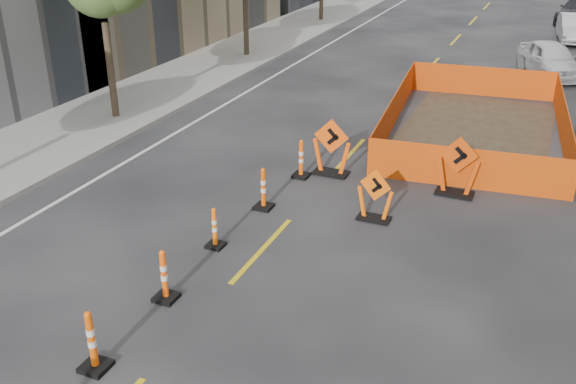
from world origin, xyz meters
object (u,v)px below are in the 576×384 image
at_px(channelizer_2, 92,341).
at_px(parked_car_mid, 574,28).
at_px(channelizer_3, 164,275).
at_px(chevron_sign_right, 458,166).
at_px(chevron_sign_center, 375,195).
at_px(parked_car_near, 550,59).
at_px(channelizer_4, 215,228).
at_px(chevron_sign_left, 332,147).
at_px(channelizer_5, 263,188).
at_px(channelizer_6, 301,159).

height_order(channelizer_2, parked_car_mid, parked_car_mid).
relative_size(channelizer_3, chevron_sign_right, 0.67).
height_order(channelizer_3, chevron_sign_center, chevron_sign_center).
height_order(channelizer_2, parked_car_near, parked_car_near).
distance_m(channelizer_4, chevron_sign_left, 4.91).
relative_size(channelizer_5, chevron_sign_left, 0.67).
xyz_separation_m(chevron_sign_center, parked_car_mid, (3.84, 23.62, 0.02)).
distance_m(channelizer_3, channelizer_6, 6.44).
relative_size(chevron_sign_left, parked_car_mid, 0.39).
xyz_separation_m(channelizer_3, channelizer_4, (-0.11, 2.15, -0.06)).
distance_m(channelizer_3, parked_car_mid, 29.16).
bearing_deg(channelizer_3, parked_car_near, 74.21).
bearing_deg(channelizer_3, chevron_sign_center, 60.18).
height_order(channelizer_2, channelizer_4, channelizer_2).
bearing_deg(channelizer_6, chevron_sign_right, 7.09).
bearing_deg(chevron_sign_left, channelizer_4, -102.70).
height_order(channelizer_2, channelizer_5, channelizer_2).
bearing_deg(channelizer_2, chevron_sign_left, 84.77).
bearing_deg(channelizer_5, channelizer_2, -90.19).
distance_m(channelizer_2, channelizer_4, 4.30).
bearing_deg(chevron_sign_right, parked_car_mid, 74.60).
xyz_separation_m(channelizer_2, parked_car_near, (5.77, 22.66, 0.15)).
xyz_separation_m(channelizer_4, chevron_sign_center, (2.85, 2.63, 0.18)).
bearing_deg(channelizer_5, channelizer_4, -94.46).
xyz_separation_m(channelizer_5, channelizer_6, (0.12, 2.15, -0.00)).
bearing_deg(channelizer_4, chevron_sign_right, 47.66).
bearing_deg(chevron_sign_left, channelizer_2, -96.41).
bearing_deg(channelizer_4, channelizer_5, 85.54).
bearing_deg(channelizer_2, chevron_sign_right, 65.06).
distance_m(chevron_sign_left, parked_car_near, 14.44).
relative_size(channelizer_3, chevron_sign_left, 0.67).
bearing_deg(channelizer_6, channelizer_3, -91.58).
bearing_deg(channelizer_6, parked_car_mid, 73.74).
xyz_separation_m(channelizer_4, parked_car_mid, (6.69, 26.26, 0.20)).
relative_size(channelizer_3, channelizer_4, 1.13).
height_order(channelizer_2, chevron_sign_center, chevron_sign_center).
height_order(channelizer_2, chevron_sign_left, chevron_sign_left).
distance_m(channelizer_5, channelizer_6, 2.15).
xyz_separation_m(channelizer_2, channelizer_4, (-0.15, 4.29, -0.09)).
bearing_deg(chevron_sign_left, chevron_sign_right, -1.16).
xyz_separation_m(channelizer_2, parked_car_mid, (6.55, 30.55, 0.12)).
height_order(chevron_sign_left, parked_car_near, chevron_sign_left).
bearing_deg(parked_car_mid, channelizer_6, -113.05).
relative_size(channelizer_2, channelizer_4, 1.19).
distance_m(channelizer_3, chevron_sign_left, 7.00).
distance_m(channelizer_4, parked_car_mid, 27.10).
bearing_deg(chevron_sign_left, parked_car_mid, 73.90).
bearing_deg(channelizer_6, channelizer_4, -93.86).
bearing_deg(parked_car_near, chevron_sign_left, -134.96).
distance_m(chevron_sign_left, chevron_sign_center, 2.87).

